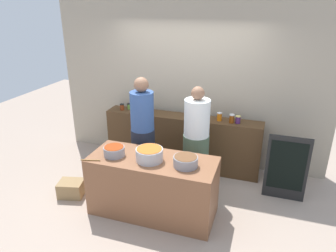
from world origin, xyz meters
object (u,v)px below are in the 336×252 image
object	(u,v)px
cooking_pot_right	(186,161)
chalkboard_sign	(286,168)
preserve_jar_2	(143,109)
preserve_jar_0	(122,107)
preserve_jar_5	(219,117)
cooking_pot_center	(149,154)
cook_in_cap	(196,145)
preserve_jar_7	(238,120)
wooden_spoon	(90,160)
preserve_jar_3	(151,110)
preserve_jar_4	(201,116)
cooking_pot_left	(114,151)
cook_with_tongs	(143,139)
bread_crate	(71,189)
preserve_jar_6	(232,119)
preserve_jar_1	(129,106)

from	to	relation	value
cooking_pot_right	chalkboard_sign	bearing A→B (deg)	37.20
preserve_jar_2	cooking_pot_right	world-z (taller)	preserve_jar_2
preserve_jar_0	preserve_jar_5	size ratio (longest dim) A/B	0.82
preserve_jar_5	cooking_pot_center	distance (m)	1.58
cooking_pot_right	cook_in_cap	distance (m)	0.85
preserve_jar_7	cook_in_cap	xyz separation A→B (m)	(-0.54, -0.58, -0.27)
chalkboard_sign	preserve_jar_7	bearing A→B (deg)	150.36
wooden_spoon	chalkboard_sign	world-z (taller)	chalkboard_sign
preserve_jar_3	preserve_jar_5	world-z (taller)	preserve_jar_5
preserve_jar_4	preserve_jar_7	distance (m)	0.59
preserve_jar_0	preserve_jar_4	size ratio (longest dim) A/B	0.85
cooking_pot_left	cook_in_cap	xyz separation A→B (m)	(0.92, 0.86, -0.16)
preserve_jar_4	cook_with_tongs	xyz separation A→B (m)	(-0.74, -0.71, -0.21)
preserve_jar_2	cook_with_tongs	world-z (taller)	cook_with_tongs
cooking_pot_left	wooden_spoon	size ratio (longest dim) A/B	1.10
preserve_jar_0	bread_crate	distance (m)	1.66
cook_with_tongs	cook_in_cap	world-z (taller)	cook_with_tongs
preserve_jar_6	cooking_pot_right	distance (m)	1.45
preserve_jar_2	preserve_jar_6	size ratio (longest dim) A/B	0.83
preserve_jar_6	wooden_spoon	size ratio (longest dim) A/B	0.56
chalkboard_sign	preserve_jar_5	bearing A→B (deg)	156.60
preserve_jar_3	cooking_pot_center	bearing A→B (deg)	-69.45
preserve_jar_2	preserve_jar_6	bearing A→B (deg)	-0.04
preserve_jar_5	chalkboard_sign	world-z (taller)	preserve_jar_5
preserve_jar_1	chalkboard_sign	xyz separation A→B (m)	(2.73, -0.54, -0.49)
preserve_jar_5	cooking_pot_left	xyz separation A→B (m)	(-1.15, -1.45, -0.12)
cooking_pot_center	cooking_pot_right	size ratio (longest dim) A/B	1.14
cooking_pot_right	cook_in_cap	size ratio (longest dim) A/B	0.19
preserve_jar_2	wooden_spoon	size ratio (longest dim) A/B	0.46
preserve_jar_3	cooking_pot_center	size ratio (longest dim) A/B	0.35
preserve_jar_0	preserve_jar_2	xyz separation A→B (m)	(0.41, -0.01, 0.00)
cooking_pot_right	preserve_jar_1	bearing A→B (deg)	134.47
cooking_pot_right	wooden_spoon	distance (m)	1.24
wooden_spoon	cook_in_cap	distance (m)	1.58
chalkboard_sign	preserve_jar_1	bearing A→B (deg)	168.82
preserve_jar_0	cooking_pot_center	world-z (taller)	preserve_jar_0
cooking_pot_right	chalkboard_sign	world-z (taller)	chalkboard_sign
preserve_jar_0	wooden_spoon	xyz separation A→B (m)	(0.36, -1.67, -0.16)
preserve_jar_2	preserve_jar_3	world-z (taller)	preserve_jar_3
cooking_pot_right	chalkboard_sign	xyz separation A→B (m)	(1.26, 0.96, -0.39)
preserve_jar_1	cook_in_cap	xyz separation A→B (m)	(1.40, -0.67, -0.26)
cooking_pot_right	preserve_jar_4	bearing A→B (deg)	94.87
cooking_pot_left	chalkboard_sign	world-z (taller)	chalkboard_sign
preserve_jar_4	cook_in_cap	bearing A→B (deg)	-84.39
wooden_spoon	preserve_jar_1	bearing A→B (deg)	98.43
preserve_jar_1	preserve_jar_6	distance (m)	1.85
preserve_jar_2	chalkboard_sign	size ratio (longest dim) A/B	0.12
preserve_jar_0	preserve_jar_7	world-z (taller)	preserve_jar_7
preserve_jar_2	preserve_jar_6	distance (m)	1.54
preserve_jar_4	wooden_spoon	bearing A→B (deg)	-123.61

